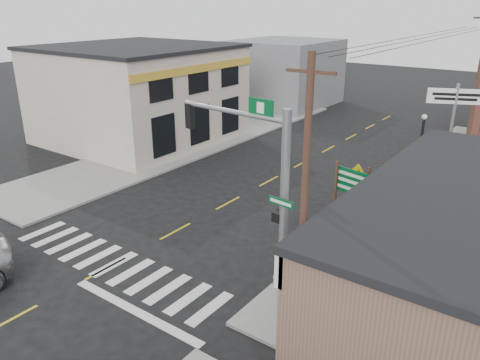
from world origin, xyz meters
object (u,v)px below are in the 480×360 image
Objects in this scene: traffic_signal_pole at (265,178)px; dance_center_sign at (454,112)px; fire_hydrant at (379,249)px; bare_tree at (425,204)px; lamp_post at (420,157)px; utility_pole_near at (304,194)px; guide_sign at (350,189)px; utility_pole_far at (476,88)px.

dance_center_sign is at bearing 80.79° from traffic_signal_pole.
traffic_signal_pole is at bearing -126.41° from fire_hydrant.
bare_tree is (4.94, 2.04, -0.43)m from traffic_signal_pole.
lamp_post is 10.80m from utility_pole_near.
bare_tree is at bearing -45.52° from fire_hydrant.
utility_pole_far reaches higher than guide_sign.
lamp_post is at bearing -99.30° from utility_pole_far.
utility_pole_far is (2.28, 12.91, 2.88)m from guide_sign.
utility_pole_far is (1.01, 19.74, 0.52)m from utility_pole_near.
lamp_post is at bearing 106.50° from bare_tree.
dance_center_sign is 13.81m from utility_pole_near.
fire_hydrant is 0.07× the size of utility_pole_far.
traffic_signal_pole is 6.21m from fire_hydrant.
guide_sign is (0.93, 5.63, -2.00)m from traffic_signal_pole.
utility_pole_far is at bearing 89.12° from fire_hydrant.
dance_center_sign is 10.70m from bare_tree.
traffic_signal_pole is 13.01m from dance_center_sign.
traffic_signal_pole is 2.53m from utility_pole_near.
traffic_signal_pole is 10.05× the size of fire_hydrant.
traffic_signal_pole reaches higher than dance_center_sign.
utility_pole_near reaches higher than bare_tree.
bare_tree is at bearing 27.96° from traffic_signal_pole.
lamp_post is (1.81, 3.85, 0.83)m from guide_sign.
bare_tree is at bearing -90.36° from utility_pole_far.
dance_center_sign is at bearing 82.32° from utility_pole_near.
guide_sign is 4.69× the size of fire_hydrant.
utility_pole_near is (-2.75, -3.24, 0.79)m from bare_tree.
bare_tree is 16.64m from utility_pole_far.
traffic_signal_pole reaches higher than bare_tree.
utility_pole_far reaches higher than dance_center_sign.
dance_center_sign is at bearing 98.80° from bare_tree.
dance_center_sign is (0.33, 8.53, 4.20)m from fire_hydrant.
traffic_signal_pole is 0.79× the size of utility_pole_near.
bare_tree is at bearing 46.64° from utility_pole_near.
guide_sign is 7.34m from utility_pole_near.
utility_pole_near reaches higher than guide_sign.
utility_pole_far reaches higher than fire_hydrant.
lamp_post is at bearing 79.44° from traffic_signal_pole.
guide_sign is 3.08m from fire_hydrant.
utility_pole_far is at bearing 67.42° from dance_center_sign.
bare_tree is 0.48× the size of utility_pole_far.
guide_sign is at bearing -106.64° from lamp_post.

